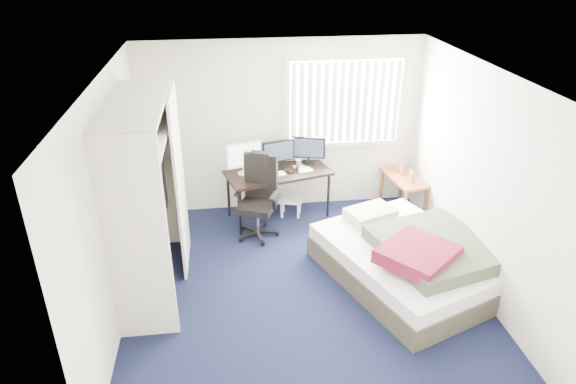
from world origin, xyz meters
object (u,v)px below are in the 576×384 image
(desk, at_px, (278,169))
(nightstand, at_px, (404,181))
(office_chair, at_px, (259,205))
(bed, at_px, (411,259))

(desk, relative_size, nightstand, 1.81)
(desk, bearing_deg, nightstand, -3.27)
(office_chair, xyz_separation_m, bed, (1.69, -1.31, -0.16))
(desk, relative_size, bed, 0.64)
(desk, relative_size, office_chair, 1.36)
(office_chair, height_order, nightstand, office_chair)
(desk, xyz_separation_m, office_chair, (-0.32, -0.47, -0.31))
(bed, bearing_deg, nightstand, 74.19)
(nightstand, bearing_deg, office_chair, -170.43)
(office_chair, xyz_separation_m, nightstand, (2.17, 0.37, 0.05))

